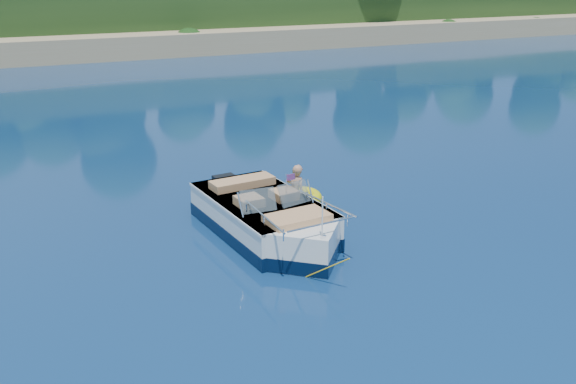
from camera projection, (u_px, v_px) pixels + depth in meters
name	position (u px, v px, depth m)	size (l,w,h in m)	color
ground	(381.00, 317.00, 11.29)	(160.00, 160.00, 0.00)	#0B234D
shoreline	(40.00, 16.00, 65.43)	(170.00, 59.00, 6.00)	tan
motorboat	(270.00, 223.00, 14.47)	(2.35, 5.66, 1.89)	white
tow_tube	(299.00, 198.00, 16.85)	(1.61, 1.61, 0.33)	#F2E80A
boy	(294.00, 200.00, 16.91)	(0.56, 0.37, 1.55)	tan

